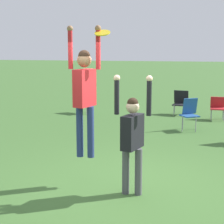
% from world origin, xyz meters
% --- Properties ---
extents(ground_plane, '(120.00, 120.00, 0.00)m').
position_xyz_m(ground_plane, '(0.00, 0.00, 0.00)').
color(ground_plane, '#3D662D').
extents(person_jumping, '(0.59, 0.48, 2.27)m').
position_xyz_m(person_jumping, '(-0.66, -0.08, 1.73)').
color(person_jumping, navy).
rests_on(person_jumping, ground_plane).
extents(person_defending, '(0.63, 0.51, 1.98)m').
position_xyz_m(person_defending, '(0.22, -0.34, 1.04)').
color(person_defending, '#4C4C51').
rests_on(person_defending, ground_plane).
extents(frisbee, '(0.26, 0.25, 0.11)m').
position_xyz_m(frisbee, '(-0.33, -0.14, 2.65)').
color(frisbee, yellow).
extents(camping_chair_1, '(0.47, 0.50, 0.76)m').
position_xyz_m(camping_chair_1, '(1.86, 6.80, 0.45)').
color(camping_chair_1, gray).
rests_on(camping_chair_1, ground_plane).
extents(camping_chair_2, '(0.62, 0.69, 0.93)m').
position_xyz_m(camping_chair_2, '(0.99, 4.91, 0.55)').
color(camping_chair_2, gray).
rests_on(camping_chair_2, ground_plane).
extents(camping_chair_3, '(0.62, 0.67, 0.76)m').
position_xyz_m(camping_chair_3, '(-2.92, 6.92, 0.45)').
color(camping_chair_3, gray).
rests_on(camping_chair_3, ground_plane).
extents(camping_chair_4, '(0.60, 0.64, 0.86)m').
position_xyz_m(camping_chair_4, '(0.60, 7.51, 0.48)').
color(camping_chair_4, gray).
rests_on(camping_chair_4, ground_plane).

